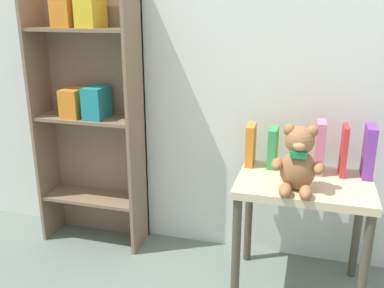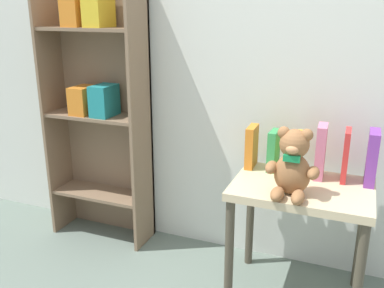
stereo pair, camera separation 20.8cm
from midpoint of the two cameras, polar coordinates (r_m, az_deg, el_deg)
wall_back at (r=2.19m, az=4.32°, el=16.15°), size 4.80×0.06×2.50m
bookshelf_side at (r=2.43m, az=-15.92°, el=5.75°), size 0.58×0.23×1.47m
display_table at (r=2.01m, az=11.72°, el=-7.35°), size 0.60×0.43×0.57m
teddy_bear at (r=1.82m, az=10.83°, el=-2.34°), size 0.22×0.20×0.29m
book_standing_orange at (r=2.10m, az=5.06°, el=-0.13°), size 0.04×0.13×0.20m
book_standing_green at (r=2.08m, az=7.94°, el=-0.54°), size 0.04×0.11×0.19m
book_standing_yellow at (r=2.06m, az=10.87°, el=-0.83°), size 0.04×0.14×0.20m
book_standing_pink at (r=2.04m, az=13.91°, el=-0.47°), size 0.05×0.12×0.25m
book_standing_red at (r=2.05m, az=16.91°, el=-0.84°), size 0.03×0.13×0.23m
book_standing_purple at (r=2.06m, az=19.90°, el=-0.99°), size 0.04×0.14×0.24m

